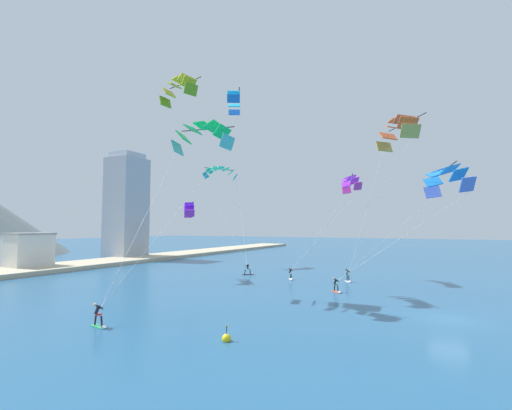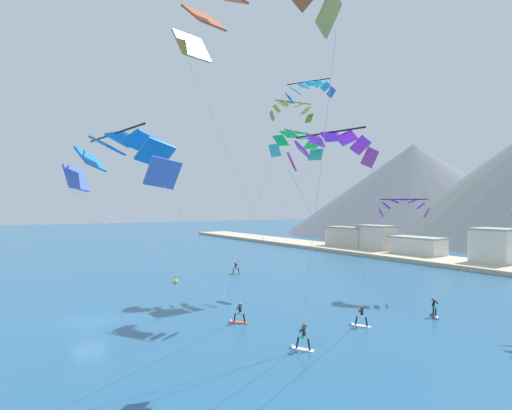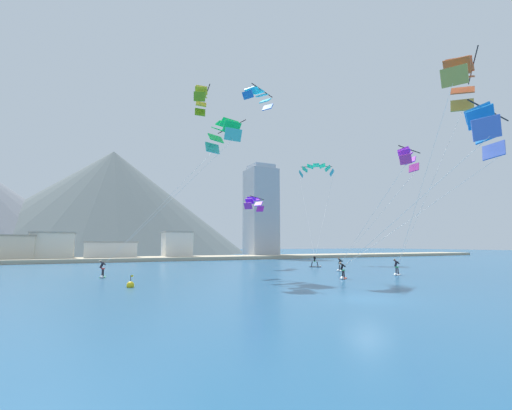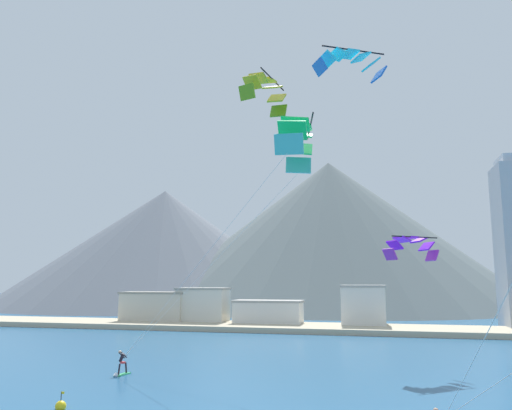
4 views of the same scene
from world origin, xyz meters
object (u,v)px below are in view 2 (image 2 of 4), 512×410
at_px(kitesurfer_far_left, 234,270).
at_px(parafoil_kite_mid_center, 330,148).
at_px(kitesurfer_near_lead, 300,341).
at_px(parafoil_kite_near_lead, 252,5).
at_px(kitesurfer_far_right, 435,312).
at_px(kitesurfer_near_trail, 237,317).
at_px(parafoil_kite_distant_mid_solo, 310,88).
at_px(parafoil_kite_far_left, 297,143).
at_px(parafoil_kite_distant_high_outer, 291,109).
at_px(parafoil_kite_distant_low_drift, 403,205).
at_px(kitesurfer_mid_center, 359,320).
at_px(race_marker_buoy, 176,282).
at_px(parafoil_kite_near_trail, 122,156).

xyz_separation_m(kitesurfer_far_left, parafoil_kite_mid_center, (30.26, -10.54, 12.31)).
relative_size(kitesurfer_near_lead, parafoil_kite_near_lead, 0.09).
bearing_deg(kitesurfer_far_right, kitesurfer_near_trail, -117.55).
height_order(kitesurfer_far_left, parafoil_kite_distant_mid_solo, parafoil_kite_distant_mid_solo).
relative_size(parafoil_kite_near_lead, parafoil_kite_far_left, 1.18).
relative_size(kitesurfer_near_lead, parafoil_kite_distant_high_outer, 0.33).
relative_size(kitesurfer_near_trail, kitesurfer_far_right, 0.96).
xyz_separation_m(kitesurfer_far_right, parafoil_kite_near_lead, (3.23, -20.20, 19.00)).
bearing_deg(parafoil_kite_distant_low_drift, kitesurfer_mid_center, -66.89).
distance_m(kitesurfer_near_lead, parafoil_kite_distant_high_outer, 29.79).
bearing_deg(parafoil_kite_mid_center, kitesurfer_mid_center, 121.34).
xyz_separation_m(kitesurfer_far_right, race_marker_buoy, (-26.17, -12.81, -0.31)).
xyz_separation_m(parafoil_kite_distant_low_drift, parafoil_kite_distant_mid_solo, (-4.02, -9.53, 11.98)).
distance_m(kitesurfer_near_trail, race_marker_buoy, 18.56).
bearing_deg(parafoil_kite_distant_mid_solo, parafoil_kite_far_left, 159.99).
distance_m(parafoil_kite_near_trail, parafoil_kite_far_left, 26.31).
distance_m(kitesurfer_mid_center, parafoil_kite_distant_high_outer, 26.60).
bearing_deg(kitesurfer_near_trail, kitesurfer_near_lead, 3.68).
height_order(parafoil_kite_distant_high_outer, parafoil_kite_distant_mid_solo, parafoil_kite_distant_mid_solo).
bearing_deg(race_marker_buoy, kitesurfer_near_lead, -3.31).
relative_size(parafoil_kite_near_trail, parafoil_kite_mid_center, 1.04).
relative_size(kitesurfer_near_trail, race_marker_buoy, 1.59).
relative_size(kitesurfer_far_left, race_marker_buoy, 1.75).
relative_size(parafoil_kite_mid_center, parafoil_kite_distant_low_drift, 2.72).
xyz_separation_m(kitesurfer_far_left, parafoil_kite_near_trail, (25.47, -21.61, 11.58)).
bearing_deg(parafoil_kite_distant_low_drift, kitesurfer_near_trail, -91.56).
distance_m(parafoil_kite_distant_mid_solo, race_marker_buoy, 27.44).
distance_m(kitesurfer_far_right, race_marker_buoy, 29.14).
height_order(parafoil_kite_distant_mid_solo, race_marker_buoy, parafoil_kite_distant_mid_solo).
xyz_separation_m(parafoil_kite_near_trail, parafoil_kite_far_left, (-12.84, 22.53, 4.46)).
bearing_deg(parafoil_kite_near_lead, parafoil_kite_far_left, 136.47).
xyz_separation_m(parafoil_kite_far_left, parafoil_kite_distant_mid_solo, (4.02, -1.46, 4.88)).
bearing_deg(kitesurfer_mid_center, kitesurfer_far_right, 76.08).
relative_size(kitesurfer_near_trail, parafoil_kite_near_trail, 0.12).
bearing_deg(parafoil_kite_distant_high_outer, kitesurfer_far_right, 5.02).
relative_size(kitesurfer_near_trail, parafoil_kite_distant_mid_solo, 0.32).
distance_m(kitesurfer_mid_center, parafoil_kite_distant_mid_solo, 23.21).
distance_m(kitesurfer_near_lead, kitesurfer_far_left, 29.61).
distance_m(kitesurfer_near_trail, parafoil_kite_mid_center, 16.04).
relative_size(kitesurfer_mid_center, parafoil_kite_distant_mid_solo, 0.34).
xyz_separation_m(kitesurfer_mid_center, race_marker_buoy, (-24.38, -5.59, -0.30)).
bearing_deg(parafoil_kite_distant_mid_solo, kitesurfer_near_lead, -42.85).
height_order(kitesurfer_far_left, parafoil_kite_distant_high_outer, parafoil_kite_distant_high_outer).
bearing_deg(kitesurfer_mid_center, parafoil_kite_mid_center, -58.66).
xyz_separation_m(parafoil_kite_distant_mid_solo, race_marker_buoy, (-14.98, -8.66, -21.30)).
bearing_deg(parafoil_kite_distant_high_outer, kitesurfer_mid_center, -19.64).
xyz_separation_m(kitesurfer_near_trail, parafoil_kite_distant_mid_solo, (-3.47, 10.65, 21.02)).
bearing_deg(kitesurfer_near_trail, parafoil_kite_distant_low_drift, 88.44).
distance_m(kitesurfer_near_lead, race_marker_buoy, 25.99).
xyz_separation_m(kitesurfer_mid_center, parafoil_kite_near_trail, (-0.58, -17.99, 11.66)).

